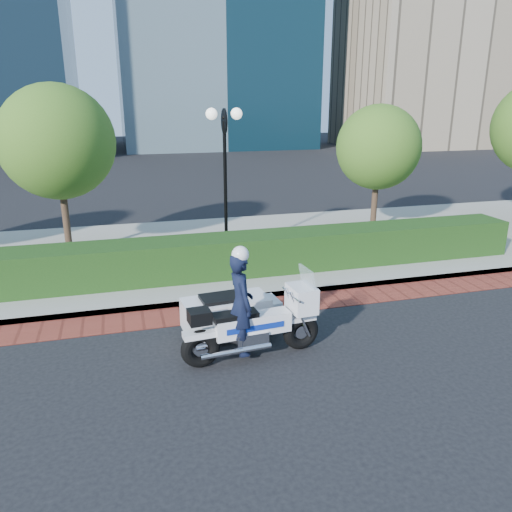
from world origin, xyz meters
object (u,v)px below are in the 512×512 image
object	(u,v)px
lamppost	(225,160)
tree_c	(378,147)
tree_b	(57,142)
police_motorcycle	(240,313)

from	to	relation	value
lamppost	tree_c	bearing A→B (deg)	13.30
tree_b	tree_c	world-z (taller)	tree_b
police_motorcycle	tree_c	bearing A→B (deg)	41.68
tree_b	tree_c	size ratio (longest dim) A/B	1.14
tree_b	police_motorcycle	distance (m)	8.16
lamppost	tree_c	xyz separation A→B (m)	(5.50, 1.30, 0.09)
lamppost	tree_b	bearing A→B (deg)	163.89
tree_c	police_motorcycle	distance (m)	9.67
tree_b	police_motorcycle	xyz separation A→B (m)	(3.55, -6.83, -2.69)
lamppost	tree_b	xyz separation A→B (m)	(-4.50, 1.30, 0.48)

